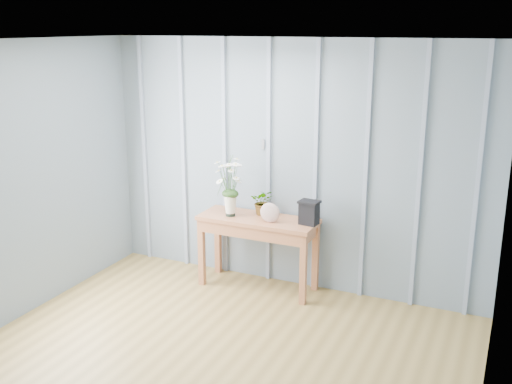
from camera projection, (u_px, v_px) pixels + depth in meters
The scene contains 6 objects.
room_shell at pixel (231, 109), 4.60m from camera, with size 4.00×4.50×2.50m.
sideboard at pixel (258, 229), 6.01m from camera, with size 1.20×0.45×0.75m.
daisy_vase at pixel (230, 180), 5.94m from camera, with size 0.42×0.32×0.60m.
spider_plant at pixel (263, 202), 6.05m from camera, with size 0.24×0.21×0.27m, color #1C3B15.
felt_disc_vessel at pixel (270, 213), 5.81m from camera, with size 0.20×0.06×0.20m, color #8A5055.
carved_box at pixel (309, 212), 5.75m from camera, with size 0.21×0.17×0.24m.
Camera 1 is at (2.07, -3.20, 2.62)m, focal length 42.00 mm.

